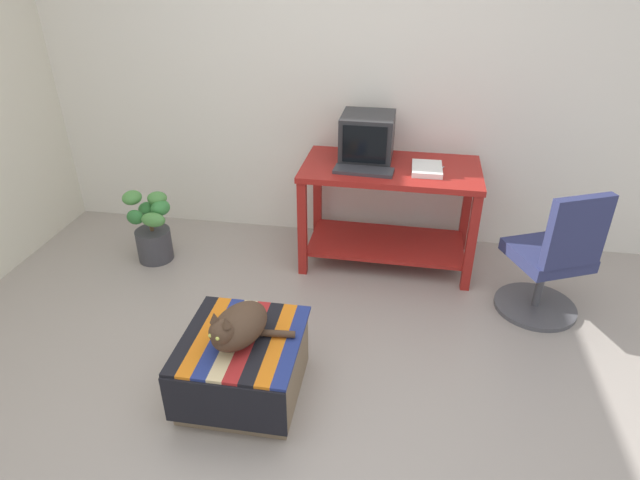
{
  "coord_description": "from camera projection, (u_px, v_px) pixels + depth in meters",
  "views": [
    {
      "loc": [
        0.43,
        -1.91,
        2.12
      ],
      "look_at": [
        -0.02,
        0.85,
        0.55
      ],
      "focal_mm": 30.03,
      "sensor_mm": 36.0,
      "label": 1
    }
  ],
  "objects": [
    {
      "name": "cat",
      "position": [
        238.0,
        327.0,
        2.63
      ],
      "size": [
        0.43,
        0.41,
        0.25
      ],
      "rotation": [
        0.0,
        0.0,
        -0.36
      ],
      "color": "#473323",
      "rests_on": "ottoman_with_blanket"
    },
    {
      "name": "potted_plant",
      "position": [
        152.0,
        230.0,
        3.96
      ],
      "size": [
        0.35,
        0.3,
        0.55
      ],
      "color": "#3D3D42",
      "rests_on": "ground_plane"
    },
    {
      "name": "ground_plane",
      "position": [
        297.0,
        414.0,
        2.74
      ],
      "size": [
        14.0,
        14.0,
        0.0
      ],
      "primitive_type": "plane",
      "color": "#9E9389"
    },
    {
      "name": "desk",
      "position": [
        389.0,
        198.0,
        3.82
      ],
      "size": [
        1.24,
        0.68,
        0.76
      ],
      "rotation": [
        0.0,
        0.0,
        -0.02
      ],
      "color": "maroon",
      "rests_on": "ground_plane"
    },
    {
      "name": "back_wall",
      "position": [
        350.0,
        70.0,
        3.87
      ],
      "size": [
        8.0,
        0.1,
        2.6
      ],
      "primitive_type": "cube",
      "color": "silver",
      "rests_on": "ground_plane"
    },
    {
      "name": "keyboard",
      "position": [
        364.0,
        171.0,
        3.6
      ],
      "size": [
        0.41,
        0.18,
        0.02
      ],
      "primitive_type": "cube",
      "rotation": [
        0.0,
        0.0,
        -0.07
      ],
      "color": "#333338",
      "rests_on": "desk"
    },
    {
      "name": "pen",
      "position": [
        440.0,
        170.0,
        3.63
      ],
      "size": [
        0.06,
        0.13,
        0.01
      ],
      "primitive_type": "cylinder",
      "rotation": [
        0.0,
        1.57,
        1.17
      ],
      "color": "#B7B7BC",
      "rests_on": "desk"
    },
    {
      "name": "tv_monitor",
      "position": [
        367.0,
        138.0,
        3.74
      ],
      "size": [
        0.37,
        0.38,
        0.32
      ],
      "rotation": [
        0.0,
        0.0,
        -0.02
      ],
      "color": "#28282B",
      "rests_on": "desk"
    },
    {
      "name": "ottoman_with_blanket",
      "position": [
        244.0,
        365.0,
        2.8
      ],
      "size": [
        0.61,
        0.65,
        0.36
      ],
      "color": "#7A664C",
      "rests_on": "ground_plane"
    },
    {
      "name": "office_chair",
      "position": [
        552.0,
        263.0,
        3.29
      ],
      "size": [
        0.55,
        0.56,
        0.89
      ],
      "rotation": [
        0.0,
        0.0,
        3.56
      ],
      "color": "#4C4C51",
      "rests_on": "ground_plane"
    },
    {
      "name": "book",
      "position": [
        427.0,
        169.0,
        3.61
      ],
      "size": [
        0.2,
        0.27,
        0.04
      ],
      "primitive_type": "cube",
      "rotation": [
        0.0,
        0.0,
        0.01
      ],
      "color": "white",
      "rests_on": "desk"
    }
  ]
}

